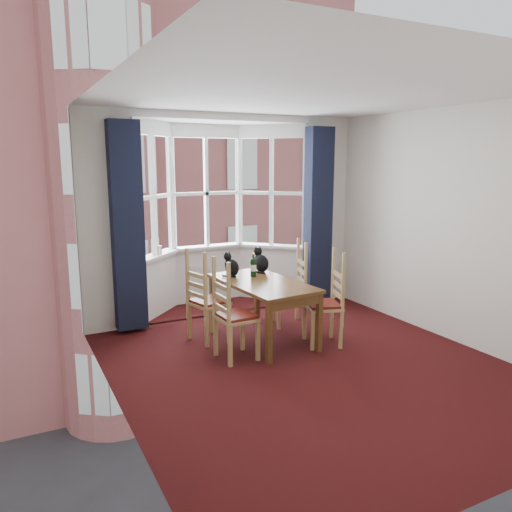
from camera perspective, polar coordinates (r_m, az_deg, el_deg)
floor at (r=5.43m, az=6.57°, el=-12.70°), size 4.50×4.50×0.00m
ceiling at (r=5.03m, az=7.29°, el=18.04°), size 4.50×4.50×0.00m
wall_left at (r=4.27m, az=-15.97°, el=0.14°), size 0.00×4.50×4.50m
wall_right at (r=6.37m, az=22.05°, el=3.16°), size 0.00×4.50×4.50m
wall_back_pier_left at (r=6.53m, az=-16.83°, el=3.65°), size 0.70×0.12×2.80m
wall_back_pier_right at (r=7.81m, az=7.78°, el=5.12°), size 0.70×0.12×2.80m
bay_window at (r=7.47m, az=-4.97°, el=4.92°), size 2.76×0.94×2.80m
curtain_left at (r=6.40m, az=-14.49°, el=3.19°), size 0.38×0.22×2.60m
curtain_right at (r=7.54m, az=7.11°, el=4.55°), size 0.38×0.22×2.60m
dining_table at (r=6.04m, az=0.73°, el=-3.72°), size 0.89×1.51×0.73m
chair_left_near at (r=5.48m, az=-3.11°, el=-7.15°), size 0.42×0.44×0.92m
chair_left_far at (r=6.04m, az=-6.10°, el=-5.48°), size 0.49×0.51×0.92m
chair_right_near at (r=6.01m, az=8.48°, el=-5.62°), size 0.51×0.52×0.92m
chair_right_far at (r=6.67m, az=4.48°, el=-3.88°), size 0.50×0.52×0.92m
cat_left at (r=6.30m, az=-2.81°, el=-1.19°), size 0.24×0.27×0.32m
cat_right at (r=6.52m, az=0.56°, el=-0.69°), size 0.20×0.27×0.34m
wine_bottle at (r=6.26m, az=-0.31°, el=-1.19°), size 0.08×0.08×0.30m
candle_tall at (r=7.11m, az=-10.94°, el=0.66°), size 0.06×0.06×0.13m
street at (r=37.39m, az=-22.09°, el=-2.61°), size 80.00×80.00×0.00m
tenement_building at (r=18.36m, az=-18.49°, el=8.50°), size 18.40×7.80×15.20m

